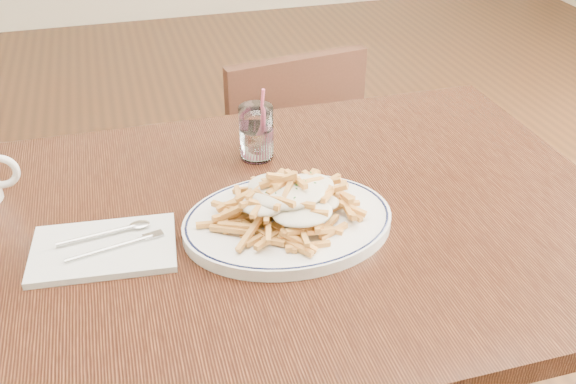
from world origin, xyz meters
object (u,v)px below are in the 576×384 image
object	(u,v)px
chair_far	(283,164)
table	(273,253)
loaded_fries	(288,198)
fries_plate	(288,222)
water_glass	(257,135)

from	to	relation	value
chair_far	table	bearing A→B (deg)	-106.87
loaded_fries	chair_far	bearing A→B (deg)	75.35
chair_far	fries_plate	bearing A→B (deg)	-104.65
table	fries_plate	distance (m)	0.10
table	loaded_fries	distance (m)	0.14
loaded_fries	water_glass	world-z (taller)	water_glass
chair_far	water_glass	distance (m)	0.59
table	chair_far	bearing A→B (deg)	73.13
fries_plate	water_glass	world-z (taller)	water_glass
loaded_fries	water_glass	size ratio (longest dim) A/B	1.69
table	loaded_fries	xyz separation A→B (m)	(0.02, -0.04, 0.14)
chair_far	fries_plate	size ratio (longest dim) A/B	1.94
fries_plate	water_glass	bearing A→B (deg)	88.45
water_glass	table	bearing A→B (deg)	-96.60
chair_far	water_glass	size ratio (longest dim) A/B	5.60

